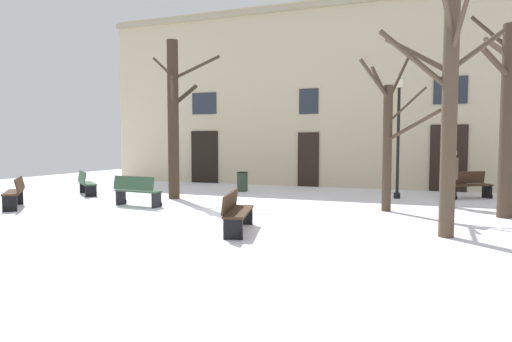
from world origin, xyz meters
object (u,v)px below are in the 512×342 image
streetlamp (398,124)px  tree_foreground (508,115)px  bench_far_corner (15,192)px  bench_near_lamp (469,185)px  tree_left_of_center (448,106)px  bench_back_to_back_right (237,211)px  person_crossing_plaza (452,175)px  bench_facing_shops (137,191)px  bench_near_center_tree (86,183)px  litter_bin (242,182)px  tree_right_of_center (174,116)px  tree_center (389,138)px

streetlamp → tree_foreground: bearing=-47.9°
bench_far_corner → bench_near_lamp: size_ratio=0.95×
bench_far_corner → tree_left_of_center: bearing=48.3°
bench_back_to_back_right → person_crossing_plaza: bearing=-54.5°
person_crossing_plaza → tree_foreground: bearing=-119.5°
bench_facing_shops → bench_near_lamp: bearing=-143.3°
bench_far_corner → bench_back_to_back_right: (7.42, -0.83, -0.02)m
streetlamp → bench_facing_shops: (-7.27, -4.71, -2.08)m
streetlamp → bench_near_center_tree: (-10.77, -2.94, -2.11)m
litter_bin → bench_back_to_back_right: bench_back_to_back_right is taller
tree_left_of_center → bench_back_to_back_right: size_ratio=2.78×
tree_right_of_center → bench_near_lamp: (9.49, 3.58, -2.35)m
bench_far_corner → bench_facing_shops: bench_facing_shops is taller
bench_near_center_tree → bench_back_to_back_right: (7.77, -4.12, 0.00)m
bench_far_corner → bench_back_to_back_right: 7.47m
tree_right_of_center → streetlamp: 7.67m
litter_bin → bench_near_center_tree: bench_near_center_tree is taller
bench_far_corner → person_crossing_plaza: bearing=68.1°
streetlamp → litter_bin: bearing=178.3°
bench_far_corner → bench_near_lamp: 14.59m
streetlamp → tree_right_of_center: bearing=-159.5°
tree_center → litter_bin: size_ratio=5.76×
tree_right_of_center → bench_near_center_tree: tree_right_of_center is taller
tree_right_of_center → bench_near_center_tree: (-3.59, -0.26, -2.37)m
bench_back_to_back_right → bench_near_center_tree: bearing=48.0°
litter_bin → bench_back_to_back_right: (2.84, -7.24, 0.06)m
person_crossing_plaza → streetlamp: bearing=65.0°
bench_far_corner → bench_back_to_back_right: bench_far_corner is taller
bench_near_center_tree → person_crossing_plaza: 12.45m
streetlamp → bench_back_to_back_right: size_ratio=2.32×
streetlamp → bench_far_corner: streetlamp is taller
tree_left_of_center → streetlamp: bearing=101.2°
tree_right_of_center → tree_left_of_center: tree_right_of_center is taller
tree_center → bench_far_corner: 10.89m
tree_left_of_center → bench_near_lamp: 7.35m
bench_back_to_back_right → bench_near_lamp: bench_near_lamp is taller
tree_right_of_center → bench_back_to_back_right: size_ratio=2.96×
tree_left_of_center → bench_near_center_tree: tree_left_of_center is taller
tree_left_of_center → litter_bin: 9.64m
tree_left_of_center → bench_back_to_back_right: tree_left_of_center is taller
tree_center → bench_near_center_tree: 10.76m
tree_right_of_center → bench_near_center_tree: size_ratio=3.60×
tree_foreground → tree_right_of_center: bearing=177.9°
litter_bin → bench_far_corner: 7.88m
tree_left_of_center → bench_facing_shops: size_ratio=3.17×
bench_far_corner → bench_near_lamp: bench_near_lamp is taller
litter_bin → tree_center: bearing=-29.3°
bench_near_lamp → tree_foreground: bearing=-116.6°
tree_right_of_center → litter_bin: bearing=64.8°
bench_far_corner → bench_back_to_back_right: bearing=40.9°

